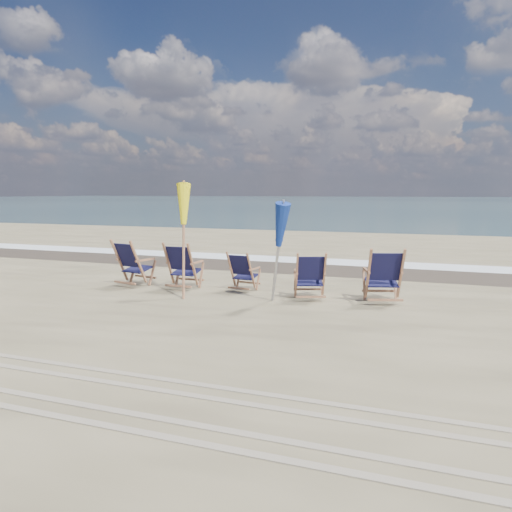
{
  "coord_description": "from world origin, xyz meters",
  "views": [
    {
      "loc": [
        3.41,
        -7.04,
        2.16
      ],
      "look_at": [
        0.0,
        2.2,
        0.9
      ],
      "focal_mm": 35.0,
      "sensor_mm": 36.0,
      "label": 1
    }
  ],
  "objects_px": {
    "beach_chair_3": "(324,276)",
    "umbrella_yellow": "(183,209)",
    "beach_chair_0": "(138,264)",
    "beach_chair_2": "(251,272)",
    "beach_chair_4": "(401,276)",
    "beach_chair_1": "(193,267)",
    "umbrella_blue": "(277,227)"
  },
  "relations": [
    {
      "from": "beach_chair_2",
      "to": "umbrella_yellow",
      "type": "height_order",
      "value": "umbrella_yellow"
    },
    {
      "from": "beach_chair_0",
      "to": "beach_chair_2",
      "type": "distance_m",
      "value": 2.61
    },
    {
      "from": "beach_chair_1",
      "to": "beach_chair_3",
      "type": "bearing_deg",
      "value": 179.35
    },
    {
      "from": "beach_chair_4",
      "to": "beach_chair_2",
      "type": "bearing_deg",
      "value": -19.27
    },
    {
      "from": "umbrella_blue",
      "to": "beach_chair_0",
      "type": "bearing_deg",
      "value": 173.11
    },
    {
      "from": "beach_chair_0",
      "to": "umbrella_yellow",
      "type": "distance_m",
      "value": 1.97
    },
    {
      "from": "beach_chair_4",
      "to": "umbrella_blue",
      "type": "bearing_deg",
      "value": 0.32
    },
    {
      "from": "beach_chair_1",
      "to": "umbrella_blue",
      "type": "bearing_deg",
      "value": 164.53
    },
    {
      "from": "beach_chair_1",
      "to": "beach_chair_2",
      "type": "relative_size",
      "value": 1.21
    },
    {
      "from": "beach_chair_1",
      "to": "beach_chair_2",
      "type": "xyz_separation_m",
      "value": [
        1.27,
        0.26,
        -0.09
      ]
    },
    {
      "from": "beach_chair_4",
      "to": "beach_chair_1",
      "type": "bearing_deg",
      "value": -15.36
    },
    {
      "from": "beach_chair_2",
      "to": "umbrella_yellow",
      "type": "bearing_deg",
      "value": 44.54
    },
    {
      "from": "beach_chair_3",
      "to": "umbrella_yellow",
      "type": "xyz_separation_m",
      "value": [
        -2.81,
        -0.64,
        1.33
      ]
    },
    {
      "from": "beach_chair_1",
      "to": "beach_chair_4",
      "type": "height_order",
      "value": "beach_chair_4"
    },
    {
      "from": "beach_chair_1",
      "to": "beach_chair_4",
      "type": "xyz_separation_m",
      "value": [
        4.4,
        0.18,
        0.02
      ]
    },
    {
      "from": "beach_chair_0",
      "to": "beach_chair_3",
      "type": "bearing_deg",
      "value": -166.36
    },
    {
      "from": "beach_chair_2",
      "to": "beach_chair_3",
      "type": "relative_size",
      "value": 0.89
    },
    {
      "from": "beach_chair_0",
      "to": "beach_chair_2",
      "type": "height_order",
      "value": "beach_chair_0"
    },
    {
      "from": "beach_chair_0",
      "to": "umbrella_yellow",
      "type": "xyz_separation_m",
      "value": [
        1.43,
        -0.49,
        1.27
      ]
    },
    {
      "from": "beach_chair_3",
      "to": "beach_chair_1",
      "type": "bearing_deg",
      "value": -20.29
    },
    {
      "from": "beach_chair_2",
      "to": "beach_chair_4",
      "type": "distance_m",
      "value": 3.13
    },
    {
      "from": "beach_chair_1",
      "to": "beach_chair_4",
      "type": "distance_m",
      "value": 4.41
    },
    {
      "from": "beach_chair_2",
      "to": "umbrella_yellow",
      "type": "distance_m",
      "value": 2.0
    },
    {
      "from": "beach_chair_4",
      "to": "beach_chair_3",
      "type": "bearing_deg",
      "value": -10.88
    },
    {
      "from": "beach_chair_3",
      "to": "umbrella_blue",
      "type": "distance_m",
      "value": 1.41
    },
    {
      "from": "beach_chair_0",
      "to": "beach_chair_4",
      "type": "relative_size",
      "value": 0.99
    },
    {
      "from": "beach_chair_0",
      "to": "umbrella_blue",
      "type": "height_order",
      "value": "umbrella_blue"
    },
    {
      "from": "umbrella_yellow",
      "to": "umbrella_blue",
      "type": "relative_size",
      "value": 1.17
    },
    {
      "from": "beach_chair_0",
      "to": "beach_chair_1",
      "type": "distance_m",
      "value": 1.31
    },
    {
      "from": "umbrella_blue",
      "to": "beach_chair_4",
      "type": "bearing_deg",
      "value": 17.97
    },
    {
      "from": "beach_chair_1",
      "to": "beach_chair_3",
      "type": "relative_size",
      "value": 1.08
    },
    {
      "from": "beach_chair_1",
      "to": "umbrella_blue",
      "type": "xyz_separation_m",
      "value": [
        2.13,
        -0.56,
        0.97
      ]
    }
  ]
}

